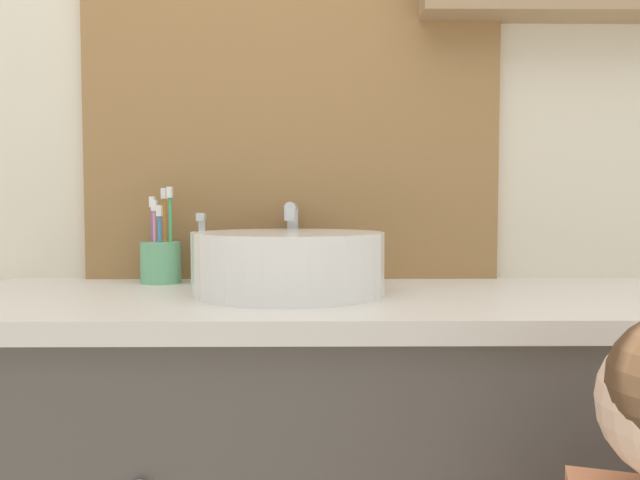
# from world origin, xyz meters

# --- Properties ---
(wall_back) EXTENTS (3.20, 0.18, 2.50)m
(wall_back) POSITION_xyz_m (0.02, 0.62, 1.29)
(wall_back) COLOR beige
(wall_back) RESTS_ON ground_plane
(sink_basin) EXTENTS (0.34, 0.40, 0.17)m
(sink_basin) POSITION_xyz_m (-0.13, 0.36, 0.90)
(sink_basin) COLOR white
(sink_basin) RESTS_ON vanity_counter
(toothbrush_holder) EXTENTS (0.08, 0.08, 0.20)m
(toothbrush_holder) POSITION_xyz_m (-0.40, 0.51, 0.90)
(toothbrush_holder) COLOR #66B27F
(toothbrush_holder) RESTS_ON vanity_counter
(soap_dispenser) EXTENTS (0.05, 0.05, 0.14)m
(soap_dispenser) POSITION_xyz_m (-0.32, 0.49, 0.90)
(soap_dispenser) COLOR white
(soap_dispenser) RESTS_ON vanity_counter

